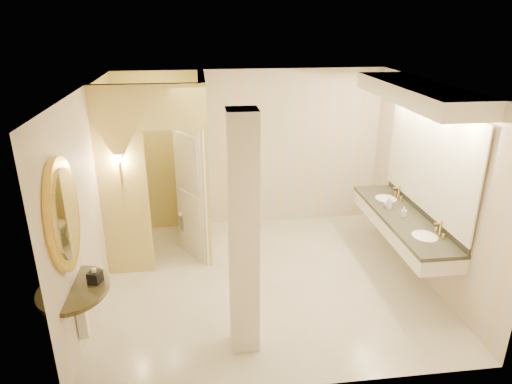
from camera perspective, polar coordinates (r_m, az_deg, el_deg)
floor at (r=6.59m, az=1.39°, el=-10.97°), size 4.50×4.50×0.00m
ceiling at (r=5.63m, az=1.64°, el=12.95°), size 4.50×4.50×0.00m
wall_back at (r=7.86m, az=-0.67°, el=5.31°), size 4.50×0.02×2.70m
wall_front at (r=4.21m, az=5.61°, el=-9.85°), size 4.50×0.02×2.70m
wall_left at (r=6.08m, az=-19.97°, el=-0.93°), size 0.02×4.00×2.70m
wall_right at (r=6.68m, az=20.97°, el=0.91°), size 0.02×4.00×2.70m
toilet_closet at (r=6.82m, az=-9.16°, el=2.81°), size 1.50×1.55×2.70m
wall_sconce at (r=6.29m, az=-16.74°, el=3.90°), size 0.14×0.14×0.42m
vanity at (r=6.52m, az=18.94°, el=3.29°), size 0.75×2.57×2.09m
console_shelf at (r=4.97m, az=-22.41°, el=-6.49°), size 0.90×0.90×1.90m
pillar at (r=4.76m, az=-1.58°, el=-5.79°), size 0.31×0.31×2.70m
tissue_box at (r=5.17m, az=-19.48°, el=-10.00°), size 0.16×0.16×0.13m
toilet at (r=7.55m, az=-8.40°, el=-3.89°), size 0.47×0.70×0.67m
soap_bottle_a at (r=6.69m, az=17.99°, el=-2.37°), size 0.09×0.09×0.15m
soap_bottle_b at (r=6.95m, az=16.09°, el=-1.34°), size 0.11×0.11×0.13m
soap_bottle_c at (r=6.88m, az=16.37°, el=-1.24°), size 0.11×0.11×0.21m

